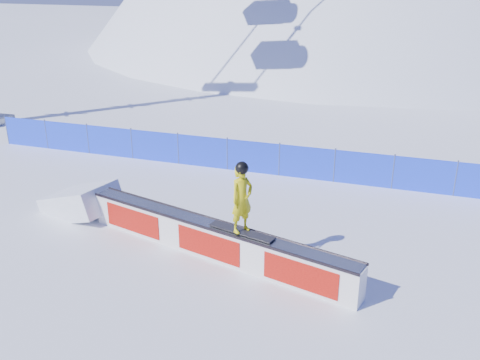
% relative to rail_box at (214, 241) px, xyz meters
% --- Properties ---
extents(ground, '(160.00, 160.00, 0.00)m').
position_rel_rail_box_xyz_m(ground, '(-0.84, 1.76, -0.48)').
color(ground, white).
rests_on(ground, ground).
extents(snow_hill, '(64.00, 64.00, 64.00)m').
position_rel_rail_box_xyz_m(snow_hill, '(-0.84, 43.76, -18.48)').
color(snow_hill, white).
rests_on(snow_hill, ground).
extents(safety_fence, '(22.05, 0.05, 1.30)m').
position_rel_rail_box_xyz_m(safety_fence, '(-0.84, 6.26, 0.12)').
color(safety_fence, '#1B3DF3').
rests_on(safety_fence, ground).
extents(rail_box, '(8.00, 2.62, 0.97)m').
position_rel_rail_box_xyz_m(rail_box, '(0.00, 0.00, 0.00)').
color(rail_box, white).
rests_on(rail_box, ground).
extents(snow_ramp, '(2.68, 2.04, 1.48)m').
position_rel_rail_box_xyz_m(snow_ramp, '(-4.91, 1.30, -0.48)').
color(snow_ramp, white).
rests_on(snow_ramp, ground).
extents(snowboarder, '(1.81, 0.77, 1.87)m').
position_rel_rail_box_xyz_m(snowboarder, '(0.83, -0.22, 1.41)').
color(snowboarder, black).
rests_on(snowboarder, rail_box).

